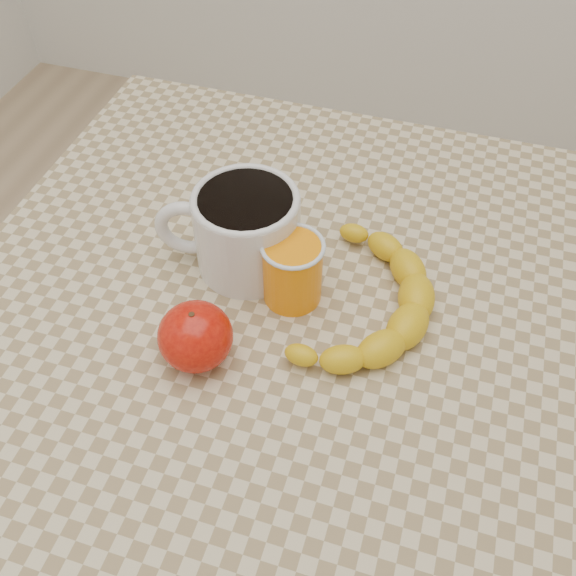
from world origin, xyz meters
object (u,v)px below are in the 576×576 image
(orange_juice_glass, at_px, (293,270))
(apple, at_px, (195,336))
(table, at_px, (288,342))
(coffee_mug, at_px, (244,228))
(banana, at_px, (362,300))

(orange_juice_glass, xyz_separation_m, apple, (-0.07, -0.12, -0.01))
(table, relative_size, coffee_mug, 4.31)
(banana, bearing_deg, table, -162.48)
(coffee_mug, relative_size, apple, 1.87)
(table, distance_m, apple, 0.18)
(coffee_mug, xyz_separation_m, orange_juice_glass, (0.07, -0.04, -0.01))
(apple, bearing_deg, coffee_mug, 89.50)
(table, distance_m, coffee_mug, 0.16)
(table, xyz_separation_m, coffee_mug, (-0.07, 0.04, 0.14))
(coffee_mug, xyz_separation_m, apple, (-0.00, -0.15, -0.02))
(coffee_mug, xyz_separation_m, banana, (0.15, -0.04, -0.04))
(apple, height_order, banana, apple)
(table, bearing_deg, coffee_mug, 147.58)
(coffee_mug, height_order, banana, coffee_mug)
(table, height_order, coffee_mug, coffee_mug)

